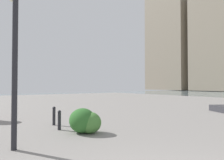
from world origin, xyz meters
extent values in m
cube|color=gray|center=(48.02, -63.36, 19.88)|extent=(16.28, 15.13, 39.77)
cylinder|color=#232328|center=(4.47, 1.20, 2.05)|extent=(0.14, 0.14, 4.11)
cylinder|color=#232328|center=(6.08, -0.68, 0.31)|extent=(0.12, 0.12, 0.63)
sphere|color=#232328|center=(6.08, -0.68, 0.67)|extent=(0.13, 0.13, 0.13)
cylinder|color=#232328|center=(7.10, -0.86, 0.33)|extent=(0.12, 0.12, 0.67)
sphere|color=#232328|center=(7.10, -0.86, 0.71)|extent=(0.13, 0.13, 0.13)
ellipsoid|color=#477F38|center=(4.95, -1.32, 0.37)|extent=(0.86, 0.78, 0.74)
ellipsoid|color=#2D6628|center=(5.14, -1.14, 0.43)|extent=(1.01, 0.91, 0.86)
camera|label=1|loc=(-1.36, 2.37, 1.66)|focal=33.56mm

